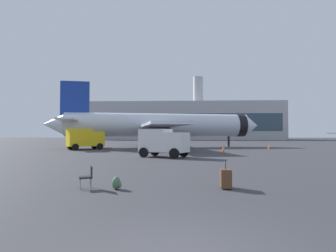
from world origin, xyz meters
The scene contains 10 objects.
airplane_at_gate centered at (-3.83, 40.97, 3.66)m, with size 35.47×32.26×10.50m.
service_truck centered at (-13.43, 33.25, 1.61)m, with size 5.17×4.62×2.90m.
cargo_van centered at (-1.70, 21.01, 1.45)m, with size 4.83×3.71×2.60m.
safety_cone_near centered at (4.90, 28.31, 0.37)m, with size 0.44×0.44×0.75m.
safety_cone_mid centered at (12.66, 36.34, 0.35)m, with size 0.44×0.44×0.71m.
safety_cone_far centered at (-6.53, 52.60, 0.32)m, with size 0.44×0.44×0.66m.
rolling_suitcase centered at (1.72, 6.17, 0.39)m, with size 0.42×0.66×1.10m.
traveller_backpack centered at (-2.45, 5.78, 0.23)m, with size 0.36×0.40×0.48m.
gate_chair centered at (-3.60, 5.85, 0.50)m, with size 0.63×0.63×0.86m.
terminal_building centered at (-0.76, 119.49, 8.08)m, with size 86.41×22.90×27.95m.
Camera 1 is at (0.03, -4.72, 2.07)m, focal length 29.74 mm.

